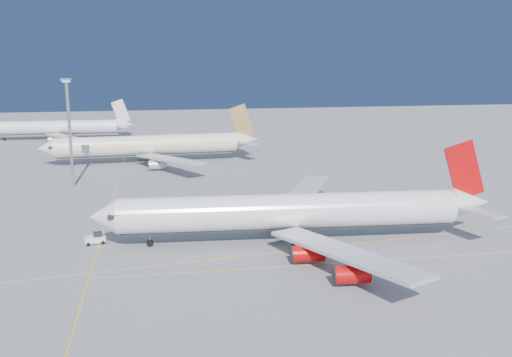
# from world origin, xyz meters

# --- Properties ---
(ground) EXTENTS (500.00, 500.00, 0.00)m
(ground) POSITION_xyz_m (0.00, 0.00, 0.00)
(ground) COLOR slate
(ground) RESTS_ON ground
(taxiway_lines) EXTENTS (118.86, 140.00, 0.02)m
(taxiway_lines) POSITION_xyz_m (-14.71, 6.34, 0.01)
(taxiway_lines) COLOR yellow
(taxiway_lines) RESTS_ON ground
(airliner_virgin) EXTENTS (74.88, 67.18, 18.47)m
(airliner_virgin) POSITION_xyz_m (-3.75, -1.67, 5.57)
(airliner_virgin) COLOR white
(airliner_virgin) RESTS_ON ground
(airliner_etihad) EXTENTS (69.10, 63.75, 18.03)m
(airliner_etihad) POSITION_xyz_m (-30.55, 81.58, 5.49)
(airliner_etihad) COLOR beige
(airliner_etihad) RESTS_ON ground
(airliner_third) EXTENTS (59.12, 54.65, 15.89)m
(airliner_third) POSITION_xyz_m (-67.90, 137.34, 4.81)
(airliner_third) COLOR white
(airliner_third) RESTS_ON ground
(pushback_tug) EXTENTS (4.02, 2.91, 2.09)m
(pushback_tug) POSITION_xyz_m (-40.58, 3.01, 0.97)
(pushback_tug) COLOR white
(pushback_tug) RESTS_ON ground
(light_mast) EXTENTS (2.41, 2.41, 27.85)m
(light_mast) POSITION_xyz_m (-50.90, 50.86, 16.44)
(light_mast) COLOR gray
(light_mast) RESTS_ON ground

